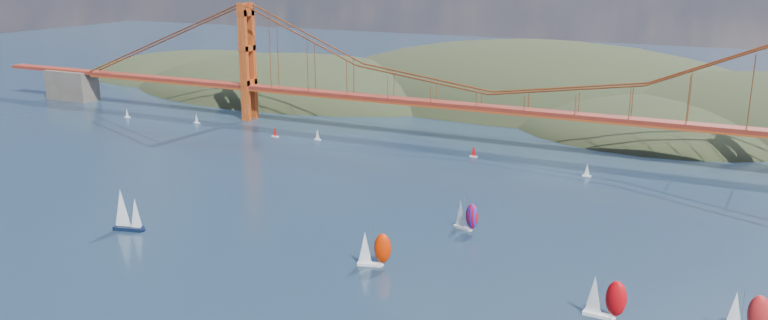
{
  "coord_description": "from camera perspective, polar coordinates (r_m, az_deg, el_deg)",
  "views": [
    {
      "loc": [
        92.48,
        -109.39,
        75.27
      ],
      "look_at": [
        -4.55,
        90.0,
        15.18
      ],
      "focal_mm": 35.0,
      "sensor_mm": 36.0,
      "label": 1
    }
  ],
  "objects": [
    {
      "name": "racer_0",
      "position": [
        189.08,
        -0.82,
        -6.75
      ],
      "size": [
        8.91,
        5.39,
        9.98
      ],
      "rotation": [
        0.0,
        0.0,
        0.3
      ],
      "color": "silver",
      "rests_on": "ground"
    },
    {
      "name": "distant_boat_9",
      "position": [
        293.67,
        6.85,
        0.69
      ],
      "size": [
        3.0,
        2.0,
        4.7
      ],
      "color": "silver",
      "rests_on": "ground"
    },
    {
      "name": "racer_rwb",
      "position": [
        214.65,
        6.25,
        -4.18
      ],
      "size": [
        8.5,
        5.6,
        9.5
      ],
      "rotation": [
        0.0,
        0.0,
        -0.37
      ],
      "color": "silver",
      "rests_on": "ground"
    },
    {
      "name": "bridge",
      "position": [
        307.38,
        7.89,
        6.97
      ],
      "size": [
        552.0,
        12.0,
        55.0
      ],
      "color": "maroon",
      "rests_on": "ground"
    },
    {
      "name": "distant_boat_8",
      "position": [
        275.0,
        15.21,
        -0.75
      ],
      "size": [
        3.0,
        2.0,
        4.7
      ],
      "color": "silver",
      "rests_on": "ground"
    },
    {
      "name": "sloop_navy",
      "position": [
        224.87,
        -19.07,
        -3.64
      ],
      "size": [
        9.15,
        6.23,
        13.58
      ],
      "rotation": [
        0.0,
        0.0,
        0.27
      ],
      "color": "black",
      "rests_on": "ground"
    },
    {
      "name": "headlands",
      "position": [
        400.32,
        18.49,
        1.71
      ],
      "size": [
        725.0,
        225.0,
        96.0
      ],
      "color": "black",
      "rests_on": "ground"
    },
    {
      "name": "racer_2",
      "position": [
        173.98,
        25.87,
        -10.39
      ],
      "size": [
        8.87,
        4.57,
        9.96
      ],
      "rotation": [
        0.0,
        0.0,
        0.19
      ],
      "color": "white",
      "rests_on": "ground"
    },
    {
      "name": "racer_1",
      "position": [
        169.88,
        16.45,
        -9.98
      ],
      "size": [
        9.06,
        3.78,
        10.35
      ],
      "rotation": [
        0.0,
        0.0,
        -0.06
      ],
      "color": "white",
      "rests_on": "ground"
    },
    {
      "name": "distant_boat_2",
      "position": [
        327.76,
        -8.32,
        2.16
      ],
      "size": [
        3.0,
        2.0,
        4.7
      ],
      "color": "silver",
      "rests_on": "ground"
    },
    {
      "name": "distant_boat_1",
      "position": [
        362.49,
        -14.1,
        3.11
      ],
      "size": [
        3.0,
        2.0,
        4.7
      ],
      "color": "silver",
      "rests_on": "ground"
    },
    {
      "name": "distant_boat_3",
      "position": [
        320.02,
        -5.09,
        1.94
      ],
      "size": [
        3.0,
        2.0,
        4.7
      ],
      "color": "silver",
      "rests_on": "ground"
    },
    {
      "name": "distant_boat_0",
      "position": [
        384.97,
        -18.99,
        3.42
      ],
      "size": [
        3.0,
        2.0,
        4.7
      ],
      "color": "silver",
      "rests_on": "ground"
    }
  ]
}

